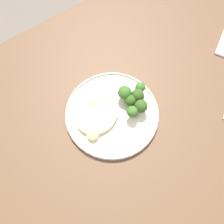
# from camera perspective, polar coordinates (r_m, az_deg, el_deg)

# --- Properties ---
(ground) EXTENTS (6.00, 6.00, 0.00)m
(ground) POSITION_cam_1_polar(r_m,az_deg,el_deg) (1.45, 2.72, -11.78)
(ground) COLOR #665B51
(wooden_dining_table) EXTENTS (1.40, 1.00, 0.74)m
(wooden_dining_table) POSITION_cam_1_polar(r_m,az_deg,el_deg) (0.81, 4.77, -3.02)
(wooden_dining_table) COLOR brown
(wooden_dining_table) RESTS_ON ground
(dinner_plate) EXTENTS (0.29, 0.29, 0.02)m
(dinner_plate) POSITION_cam_1_polar(r_m,az_deg,el_deg) (0.72, -0.00, -0.35)
(dinner_plate) COLOR beige
(dinner_plate) RESTS_ON wooden_dining_table
(noodle_bed) EXTENTS (0.13, 0.11, 0.02)m
(noodle_bed) POSITION_cam_1_polar(r_m,az_deg,el_deg) (0.71, -3.73, -1.08)
(noodle_bed) COLOR beige
(noodle_bed) RESTS_ON dinner_plate
(seared_scallop_left_edge) EXTENTS (0.02, 0.02, 0.02)m
(seared_scallop_left_edge) POSITION_cam_1_polar(r_m,az_deg,el_deg) (0.71, -6.38, -2.41)
(seared_scallop_left_edge) COLOR #E5C689
(seared_scallop_left_edge) RESTS_ON dinner_plate
(seared_scallop_large_seared) EXTENTS (0.02, 0.02, 0.01)m
(seared_scallop_large_seared) POSITION_cam_1_polar(r_m,az_deg,el_deg) (0.73, -1.91, 3.07)
(seared_scallop_large_seared) COLOR beige
(seared_scallop_large_seared) RESTS_ON dinner_plate
(seared_scallop_on_noodles) EXTENTS (0.03, 0.03, 0.01)m
(seared_scallop_on_noodles) POSITION_cam_1_polar(r_m,az_deg,el_deg) (0.70, -3.62, -2.68)
(seared_scallop_on_noodles) COLOR #DBB77A
(seared_scallop_on_noodles) RESTS_ON dinner_plate
(seared_scallop_half_hidden) EXTENTS (0.03, 0.03, 0.01)m
(seared_scallop_half_hidden) POSITION_cam_1_polar(r_m,az_deg,el_deg) (0.71, -5.51, -1.08)
(seared_scallop_half_hidden) COLOR beige
(seared_scallop_half_hidden) RESTS_ON dinner_plate
(seared_scallop_rear_pale) EXTENTS (0.03, 0.03, 0.01)m
(seared_scallop_rear_pale) POSITION_cam_1_polar(r_m,az_deg,el_deg) (0.71, -0.78, -0.66)
(seared_scallop_rear_pale) COLOR beige
(seared_scallop_rear_pale) RESTS_ON dinner_plate
(seared_scallop_center_golden) EXTENTS (0.03, 0.03, 0.01)m
(seared_scallop_center_golden) POSITION_cam_1_polar(r_m,az_deg,el_deg) (0.69, -4.78, -5.56)
(seared_scallop_center_golden) COLOR #E5C689
(seared_scallop_center_golden) RESTS_ON dinner_plate
(seared_scallop_tiny_bay) EXTENTS (0.03, 0.03, 0.02)m
(seared_scallop_tiny_bay) POSITION_cam_1_polar(r_m,az_deg,el_deg) (0.72, -4.93, 1.58)
(seared_scallop_tiny_bay) COLOR #E5C689
(seared_scallop_tiny_bay) RESTS_ON dinner_plate
(broccoli_floret_front_edge) EXTENTS (0.04, 0.04, 0.05)m
(broccoli_floret_front_edge) POSITION_cam_1_polar(r_m,az_deg,el_deg) (0.70, 7.03, 1.44)
(broccoli_floret_front_edge) COLOR #7A994C
(broccoli_floret_front_edge) RESTS_ON dinner_plate
(broccoli_floret_left_leaning) EXTENTS (0.04, 0.04, 0.06)m
(broccoli_floret_left_leaning) POSITION_cam_1_polar(r_m,az_deg,el_deg) (0.71, 3.10, 4.75)
(broccoli_floret_left_leaning) COLOR #89A356
(broccoli_floret_left_leaning) RESTS_ON dinner_plate
(broccoli_floret_tall_stalk) EXTENTS (0.03, 0.03, 0.05)m
(broccoli_floret_tall_stalk) POSITION_cam_1_polar(r_m,az_deg,el_deg) (0.71, 4.52, 2.83)
(broccoli_floret_tall_stalk) COLOR #7A994C
(broccoli_floret_tall_stalk) RESTS_ON dinner_plate
(broccoli_floret_rear_charred) EXTENTS (0.03, 0.03, 0.05)m
(broccoli_floret_rear_charred) POSITION_cam_1_polar(r_m,az_deg,el_deg) (0.69, 4.83, 0.19)
(broccoli_floret_rear_charred) COLOR #7A994C
(broccoli_floret_rear_charred) RESTS_ON dinner_plate
(broccoli_floret_split_head) EXTENTS (0.04, 0.04, 0.05)m
(broccoli_floret_split_head) POSITION_cam_1_polar(r_m,az_deg,el_deg) (0.72, 6.27, 4.13)
(broccoli_floret_split_head) COLOR #7A994C
(broccoli_floret_split_head) RESTS_ON dinner_plate
(broccoli_floret_near_rim) EXTENTS (0.03, 0.03, 0.05)m
(broccoli_floret_near_rim) POSITION_cam_1_polar(r_m,az_deg,el_deg) (0.73, 6.90, 5.95)
(broccoli_floret_near_rim) COLOR #89A356
(broccoli_floret_near_rim) RESTS_ON dinner_plate
(onion_sliver_pale_crescent) EXTENTS (0.01, 0.05, 0.00)m
(onion_sliver_pale_crescent) POSITION_cam_1_polar(r_m,az_deg,el_deg) (0.75, 4.03, 4.11)
(onion_sliver_pale_crescent) COLOR silver
(onion_sliver_pale_crescent) RESTS_ON dinner_plate
(onion_sliver_long_sliver) EXTENTS (0.04, 0.02, 0.00)m
(onion_sliver_long_sliver) POSITION_cam_1_polar(r_m,az_deg,el_deg) (0.73, 6.22, 1.29)
(onion_sliver_long_sliver) COLOR silver
(onion_sliver_long_sliver) RESTS_ON dinner_plate
(onion_sliver_short_strip) EXTENTS (0.05, 0.03, 0.00)m
(onion_sliver_short_strip) POSITION_cam_1_polar(r_m,az_deg,el_deg) (0.71, -0.34, -1.35)
(onion_sliver_short_strip) COLOR silver
(onion_sliver_short_strip) RESTS_ON dinner_plate
(onion_sliver_curled_piece) EXTENTS (0.04, 0.03, 0.00)m
(onion_sliver_curled_piece) POSITION_cam_1_polar(r_m,az_deg,el_deg) (0.73, 7.02, 0.05)
(onion_sliver_curled_piece) COLOR silver
(onion_sliver_curled_piece) RESTS_ON dinner_plate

